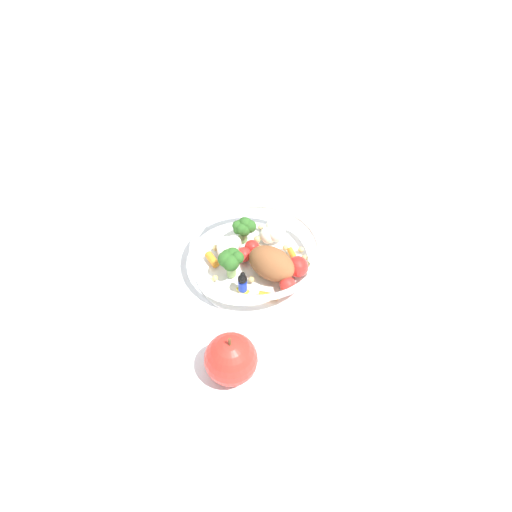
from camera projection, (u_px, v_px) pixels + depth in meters
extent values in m
plane|color=white|center=(246.00, 274.00, 0.81)|extent=(2.40, 2.40, 0.00)
cylinder|color=white|center=(256.00, 266.00, 0.81)|extent=(0.20, 0.20, 0.01)
torus|color=white|center=(256.00, 248.00, 0.78)|extent=(0.21, 0.21, 0.01)
ellipsoid|color=brown|center=(271.00, 264.00, 0.77)|extent=(0.09, 0.08, 0.05)
cylinder|color=#7FAD5B|center=(243.00, 236.00, 0.84)|extent=(0.01, 0.01, 0.02)
sphere|color=#2D6023|center=(248.00, 226.00, 0.82)|extent=(0.02, 0.02, 0.02)
sphere|color=#2D6023|center=(245.00, 224.00, 0.82)|extent=(0.02, 0.02, 0.02)
sphere|color=#2D6023|center=(244.00, 223.00, 0.83)|extent=(0.02, 0.02, 0.02)
sphere|color=#2D6023|center=(239.00, 225.00, 0.83)|extent=(0.02, 0.02, 0.02)
sphere|color=#2D6023|center=(237.00, 226.00, 0.82)|extent=(0.02, 0.02, 0.02)
sphere|color=#2D6023|center=(238.00, 230.00, 0.82)|extent=(0.01, 0.01, 0.01)
sphere|color=#2D6023|center=(242.00, 229.00, 0.82)|extent=(0.02, 0.02, 0.02)
sphere|color=#2D6023|center=(244.00, 230.00, 0.82)|extent=(0.02, 0.02, 0.02)
cylinder|color=#8EB766|center=(231.00, 269.00, 0.78)|extent=(0.01, 0.01, 0.03)
sphere|color=#2D6023|center=(238.00, 258.00, 0.76)|extent=(0.02, 0.02, 0.02)
sphere|color=#2D6023|center=(232.00, 256.00, 0.77)|extent=(0.03, 0.03, 0.03)
sphere|color=#2D6023|center=(227.00, 256.00, 0.77)|extent=(0.02, 0.02, 0.02)
sphere|color=#2D6023|center=(226.00, 259.00, 0.76)|extent=(0.02, 0.02, 0.02)
sphere|color=#2D6023|center=(231.00, 263.00, 0.76)|extent=(0.03, 0.03, 0.03)
sphere|color=white|center=(278.00, 232.00, 0.83)|extent=(0.03, 0.03, 0.03)
sphere|color=white|center=(275.00, 227.00, 0.84)|extent=(0.03, 0.03, 0.03)
sphere|color=white|center=(268.00, 235.00, 0.84)|extent=(0.03, 0.03, 0.03)
sphere|color=white|center=(275.00, 233.00, 0.83)|extent=(0.03, 0.03, 0.03)
sphere|color=silver|center=(228.00, 248.00, 0.81)|extent=(0.03, 0.03, 0.03)
sphere|color=silver|center=(233.00, 243.00, 0.82)|extent=(0.03, 0.03, 0.03)
sphere|color=silver|center=(227.00, 247.00, 0.81)|extent=(0.03, 0.03, 0.03)
sphere|color=silver|center=(226.00, 248.00, 0.81)|extent=(0.03, 0.03, 0.03)
sphere|color=silver|center=(225.00, 250.00, 0.81)|extent=(0.03, 0.03, 0.03)
sphere|color=silver|center=(232.00, 254.00, 0.81)|extent=(0.03, 0.03, 0.03)
cube|color=yellow|center=(243.00, 290.00, 0.77)|extent=(0.02, 0.02, 0.00)
cylinder|color=#1933B2|center=(243.00, 286.00, 0.76)|extent=(0.02, 0.02, 0.02)
sphere|color=black|center=(243.00, 279.00, 0.75)|extent=(0.01, 0.01, 0.01)
sphere|color=black|center=(239.00, 279.00, 0.74)|extent=(0.01, 0.01, 0.01)
sphere|color=black|center=(246.00, 275.00, 0.75)|extent=(0.01, 0.01, 0.01)
cylinder|color=orange|center=(264.00, 250.00, 0.82)|extent=(0.03, 0.02, 0.01)
cylinder|color=orange|center=(294.00, 257.00, 0.81)|extent=(0.02, 0.04, 0.01)
cylinder|color=orange|center=(212.00, 259.00, 0.81)|extent=(0.03, 0.03, 0.01)
cylinder|color=orange|center=(269.00, 295.00, 0.76)|extent=(0.03, 0.01, 0.01)
sphere|color=red|center=(297.00, 268.00, 0.78)|extent=(0.03, 0.03, 0.03)
sphere|color=red|center=(244.00, 255.00, 0.80)|extent=(0.02, 0.02, 0.02)
sphere|color=red|center=(252.00, 247.00, 0.82)|extent=(0.02, 0.02, 0.02)
sphere|color=red|center=(288.00, 285.00, 0.76)|extent=(0.03, 0.03, 0.03)
sphere|color=tan|center=(254.00, 261.00, 0.80)|extent=(0.01, 0.01, 0.01)
sphere|color=#D1B775|center=(307.00, 264.00, 0.80)|extent=(0.01, 0.01, 0.01)
sphere|color=tan|center=(286.00, 248.00, 0.83)|extent=(0.01, 0.01, 0.01)
sphere|color=tan|center=(221.00, 243.00, 0.83)|extent=(0.01, 0.01, 0.01)
sphere|color=tan|center=(305.00, 258.00, 0.81)|extent=(0.01, 0.01, 0.01)
sphere|color=tan|center=(276.00, 253.00, 0.82)|extent=(0.01, 0.01, 0.01)
sphere|color=tan|center=(215.00, 278.00, 0.78)|extent=(0.01, 0.01, 0.01)
sphere|color=tan|center=(216.00, 248.00, 0.82)|extent=(0.01, 0.01, 0.01)
sphere|color=tan|center=(211.00, 281.00, 0.78)|extent=(0.01, 0.01, 0.01)
sphere|color=#D1B775|center=(260.00, 227.00, 0.86)|extent=(0.01, 0.01, 0.01)
sphere|color=#D1B775|center=(257.00, 239.00, 0.84)|extent=(0.01, 0.01, 0.01)
sphere|color=tan|center=(255.00, 256.00, 0.81)|extent=(0.01, 0.01, 0.01)
sphere|color=tan|center=(301.00, 250.00, 0.82)|extent=(0.01, 0.01, 0.01)
sphere|color=tan|center=(251.00, 280.00, 0.78)|extent=(0.01, 0.01, 0.01)
sphere|color=red|center=(229.00, 359.00, 0.66)|extent=(0.07, 0.07, 0.07)
cylinder|color=brown|center=(228.00, 342.00, 0.63)|extent=(0.00, 0.00, 0.01)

